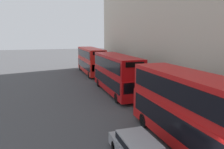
% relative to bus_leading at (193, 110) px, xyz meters
% --- Properties ---
extents(bus_leading, '(2.59, 10.56, 4.40)m').
position_rel_bus_leading_xyz_m(bus_leading, '(0.00, 0.00, 0.00)').
color(bus_leading, red).
rests_on(bus_leading, ground).
extents(bus_second_in_queue, '(2.59, 10.34, 4.30)m').
position_rel_bus_leading_xyz_m(bus_second_in_queue, '(0.00, 13.15, -0.05)').
color(bus_second_in_queue, '#B20C0F').
rests_on(bus_second_in_queue, ground).
extents(bus_third_in_queue, '(2.59, 11.29, 4.32)m').
position_rel_bus_leading_xyz_m(bus_third_in_queue, '(0.00, 26.50, -0.04)').
color(bus_third_in_queue, red).
rests_on(bus_third_in_queue, ground).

